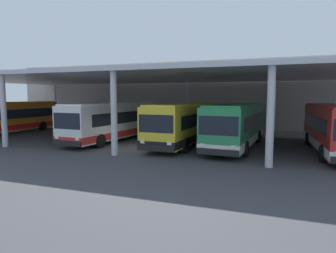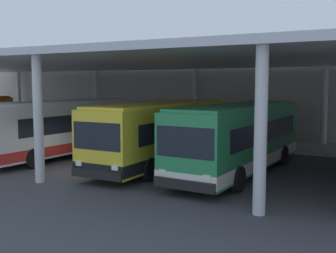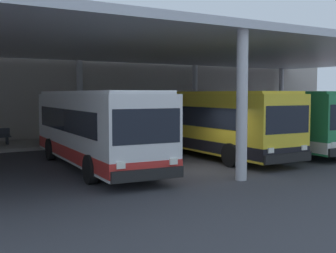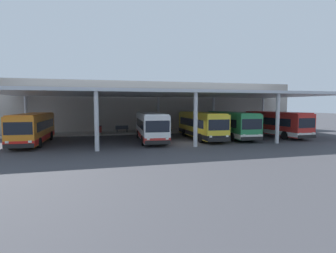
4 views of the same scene
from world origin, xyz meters
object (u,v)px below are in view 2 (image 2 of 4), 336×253
object	(u,v)px
trash_bin	(89,126)
bus_second_bay	(65,127)
bench_waiting	(120,128)
bus_middle_bay	(162,133)
bus_far_bay	(240,137)

from	to	relation	value
trash_bin	bus_second_bay	bearing A→B (deg)	-59.00
bench_waiting	trash_bin	world-z (taller)	trash_bin
bus_second_bay	trash_bin	bearing A→B (deg)	121.00
bus_second_bay	trash_bin	xyz separation A→B (m)	(-5.45, 9.07, -0.98)
bench_waiting	trash_bin	xyz separation A→B (m)	(-3.06, 0.05, 0.01)
bus_second_bay	trash_bin	world-z (taller)	bus_second_bay
bus_middle_bay	bus_far_bay	bearing A→B (deg)	0.32
bus_far_bay	trash_bin	world-z (taller)	bus_far_bay
bus_far_bay	trash_bin	bearing A→B (deg)	150.64
bus_middle_bay	bench_waiting	bearing A→B (deg)	134.31
bench_waiting	trash_bin	size ratio (longest dim) A/B	1.84
bus_middle_bay	bench_waiting	distance (m)	12.28
bus_far_bay	trash_bin	distance (m)	17.95
trash_bin	bus_far_bay	bearing A→B (deg)	-29.36
bus_second_bay	bus_far_bay	xyz separation A→B (m)	(10.17, 0.28, 0.00)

